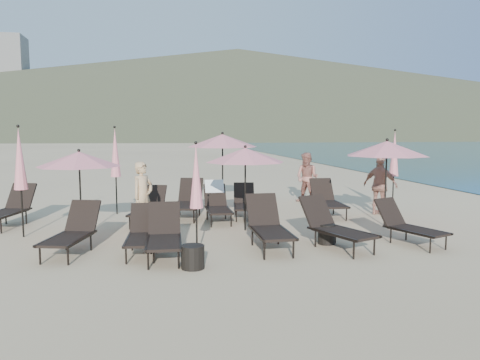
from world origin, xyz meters
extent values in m
plane|color=#D6BA8C|center=(0.00, 0.00, 0.00)|extent=(800.00, 800.00, 0.00)
cone|color=brown|center=(60.00, 300.00, 27.50)|extent=(690.00, 690.00, 55.00)
cone|color=brown|center=(190.00, 330.00, 16.00)|extent=(280.00, 280.00, 32.00)
cube|color=beige|center=(-70.00, 245.00, 24.00)|extent=(22.00, 18.00, 48.00)
cube|color=beige|center=(-45.00, 310.00, 19.00)|extent=(18.00, 16.00, 38.00)
cube|color=black|center=(-3.90, 0.43, 0.36)|extent=(0.96, 1.36, 0.05)
cube|color=black|center=(-3.67, 1.23, 0.66)|extent=(0.74, 0.63, 0.64)
cylinder|color=black|center=(-4.30, 0.02, 0.17)|extent=(0.04, 0.04, 0.35)
cylinder|color=black|center=(-4.00, 1.03, 0.17)|extent=(0.04, 0.04, 0.35)
cylinder|color=black|center=(-3.79, -0.13, 0.17)|extent=(0.04, 0.04, 0.35)
cylinder|color=black|center=(-3.49, 0.88, 0.17)|extent=(0.04, 0.04, 0.35)
cube|color=black|center=(-4.18, 0.57, 0.37)|extent=(0.43, 1.34, 0.04)
cube|color=black|center=(-3.59, 0.40, 0.37)|extent=(0.43, 1.34, 0.04)
cube|color=black|center=(-2.45, 0.18, 0.34)|extent=(0.70, 1.21, 0.05)
cube|color=black|center=(-2.39, 0.95, 0.62)|extent=(0.63, 0.49, 0.60)
cylinder|color=black|center=(-2.75, -0.28, 0.16)|extent=(0.03, 0.03, 0.33)
cylinder|color=black|center=(-2.66, 0.71, 0.16)|extent=(0.03, 0.03, 0.33)
cylinder|color=black|center=(-2.25, -0.32, 0.16)|extent=(0.03, 0.03, 0.33)
cylinder|color=black|center=(-2.16, 0.67, 0.16)|extent=(0.03, 0.03, 0.33)
cube|color=black|center=(-2.74, 0.25, 0.35)|extent=(0.15, 1.30, 0.04)
cube|color=black|center=(-2.16, 0.20, 0.35)|extent=(0.15, 1.30, 0.04)
cube|color=black|center=(-2.05, -0.22, 0.36)|extent=(0.72, 1.28, 0.05)
cube|color=black|center=(-2.00, 0.61, 0.67)|extent=(0.67, 0.51, 0.64)
cylinder|color=black|center=(-2.35, -0.72, 0.18)|extent=(0.04, 0.04, 0.35)
cylinder|color=black|center=(-2.28, 0.34, 0.18)|extent=(0.04, 0.04, 0.35)
cylinder|color=black|center=(-1.81, -0.76, 0.18)|extent=(0.04, 0.04, 0.35)
cylinder|color=black|center=(-1.75, 0.31, 0.18)|extent=(0.04, 0.04, 0.35)
cube|color=black|center=(-2.35, -0.15, 0.37)|extent=(0.13, 1.40, 0.04)
cube|color=black|center=(-1.74, -0.19, 0.37)|extent=(0.13, 1.40, 0.04)
cube|color=black|center=(0.14, 0.03, 0.39)|extent=(0.72, 1.35, 0.06)
cube|color=black|center=(0.16, 0.92, 0.71)|extent=(0.70, 0.52, 0.68)
cylinder|color=black|center=(-0.16, -0.52, 0.19)|extent=(0.04, 0.04, 0.38)
cylinder|color=black|center=(-0.13, 0.62, 0.19)|extent=(0.04, 0.04, 0.38)
cylinder|color=black|center=(0.41, -0.53, 0.19)|extent=(0.04, 0.04, 0.38)
cylinder|color=black|center=(0.44, 0.61, 0.19)|extent=(0.04, 0.04, 0.38)
cube|color=black|center=(-0.19, 0.09, 0.40)|extent=(0.09, 1.50, 0.04)
cube|color=black|center=(0.47, 0.08, 0.40)|extent=(0.09, 1.50, 0.04)
cube|color=black|center=(1.61, -0.22, 0.38)|extent=(1.07, 1.45, 0.05)
cube|color=black|center=(1.31, 0.60, 0.70)|extent=(0.80, 0.69, 0.67)
cylinder|color=black|center=(1.53, -0.83, 0.18)|extent=(0.04, 0.04, 0.37)
cylinder|color=black|center=(1.15, 0.22, 0.18)|extent=(0.04, 0.04, 0.37)
cylinder|color=black|center=(2.06, -0.64, 0.18)|extent=(0.04, 0.04, 0.37)
cylinder|color=black|center=(1.68, 0.41, 0.18)|extent=(0.04, 0.04, 0.37)
cube|color=black|center=(1.28, -0.28, 0.39)|extent=(0.54, 1.39, 0.04)
cube|color=black|center=(1.89, -0.06, 0.39)|extent=(0.54, 1.39, 0.04)
cube|color=black|center=(3.30, -0.19, 0.34)|extent=(0.96, 1.30, 0.05)
cube|color=black|center=(3.04, 0.55, 0.63)|extent=(0.72, 0.62, 0.60)
cylinder|color=black|center=(3.23, -0.73, 0.17)|extent=(0.03, 0.03, 0.33)
cylinder|color=black|center=(2.89, 0.21, 0.17)|extent=(0.03, 0.03, 0.33)
cylinder|color=black|center=(3.71, -0.56, 0.17)|extent=(0.03, 0.03, 0.33)
cylinder|color=black|center=(3.37, 0.38, 0.17)|extent=(0.03, 0.03, 0.33)
cube|color=black|center=(3.01, -0.24, 0.35)|extent=(0.48, 1.25, 0.04)
cube|color=black|center=(3.56, -0.04, 0.35)|extent=(0.48, 1.25, 0.04)
cube|color=black|center=(-5.88, 3.55, 0.38)|extent=(1.02, 1.44, 0.05)
cube|color=black|center=(-5.63, 4.38, 0.70)|extent=(0.78, 0.66, 0.67)
cylinder|color=black|center=(-5.99, 4.18, 0.18)|extent=(0.04, 0.04, 0.37)
cylinder|color=black|center=(-5.77, 2.95, 0.18)|extent=(0.04, 0.04, 0.37)
cylinder|color=black|center=(-5.45, 4.01, 0.18)|extent=(0.04, 0.04, 0.37)
cube|color=black|center=(-5.56, 3.50, 0.39)|extent=(0.46, 1.41, 0.04)
cube|color=black|center=(-2.37, 3.18, 0.35)|extent=(0.95, 1.33, 0.05)
cube|color=black|center=(-2.13, 3.95, 0.64)|extent=(0.72, 0.62, 0.62)
cylinder|color=black|center=(-2.76, 2.79, 0.17)|extent=(0.04, 0.04, 0.34)
cylinder|color=black|center=(-2.46, 3.76, 0.17)|extent=(0.04, 0.04, 0.34)
cylinder|color=black|center=(-2.27, 2.63, 0.17)|extent=(0.04, 0.04, 0.34)
cylinder|color=black|center=(-1.96, 3.61, 0.17)|extent=(0.04, 0.04, 0.34)
cube|color=black|center=(-2.64, 3.32, 0.36)|extent=(0.44, 1.29, 0.04)
cube|color=black|center=(-2.07, 3.14, 0.36)|extent=(0.44, 1.29, 0.04)
cube|color=black|center=(-1.26, 3.83, 0.38)|extent=(0.98, 1.44, 0.05)
cube|color=black|center=(-1.04, 4.68, 0.71)|extent=(0.78, 0.65, 0.68)
cylinder|color=black|center=(-1.67, 3.36, 0.19)|extent=(0.04, 0.04, 0.37)
cylinder|color=black|center=(-1.39, 4.46, 0.19)|extent=(0.04, 0.04, 0.37)
cylinder|color=black|center=(-1.12, 3.22, 0.19)|extent=(0.04, 0.04, 0.37)
cylinder|color=black|center=(-0.84, 4.32, 0.19)|extent=(0.04, 0.04, 0.37)
cube|color=black|center=(-1.57, 3.96, 0.39)|extent=(0.41, 1.45, 0.04)
cube|color=black|center=(-0.93, 3.80, 0.39)|extent=(0.41, 1.45, 0.04)
cube|color=black|center=(-0.47, 3.12, 0.35)|extent=(0.65, 1.20, 0.05)
cube|color=black|center=(-0.44, 3.91, 0.64)|extent=(0.62, 0.47, 0.61)
cylinder|color=black|center=(-0.74, 2.63, 0.17)|extent=(0.04, 0.04, 0.34)
cylinder|color=black|center=(-0.71, 3.65, 0.17)|extent=(0.04, 0.04, 0.34)
cylinder|color=black|center=(-0.23, 2.62, 0.17)|extent=(0.04, 0.04, 0.34)
cylinder|color=black|center=(-0.20, 3.63, 0.17)|extent=(0.04, 0.04, 0.34)
cube|color=black|center=(-0.76, 3.17, 0.36)|extent=(0.08, 1.33, 0.04)
cube|color=black|center=(-0.17, 3.16, 0.36)|extent=(0.08, 1.33, 0.04)
cube|color=silver|center=(-0.44, 4.05, 0.87)|extent=(0.54, 0.29, 0.37)
cube|color=black|center=(0.35, 3.59, 0.33)|extent=(0.78, 1.23, 0.05)
cube|color=black|center=(0.48, 4.35, 0.62)|extent=(0.66, 0.53, 0.59)
cylinder|color=black|center=(0.02, 3.17, 0.16)|extent=(0.03, 0.03, 0.32)
cylinder|color=black|center=(0.19, 4.14, 0.16)|extent=(0.03, 0.03, 0.32)
cylinder|color=black|center=(0.51, 3.08, 0.16)|extent=(0.03, 0.03, 0.32)
cylinder|color=black|center=(0.68, 4.05, 0.16)|extent=(0.03, 0.03, 0.32)
cube|color=black|center=(0.07, 3.69, 0.34)|extent=(0.26, 1.28, 0.04)
cube|color=black|center=(0.64, 3.59, 0.34)|extent=(0.26, 1.28, 0.04)
cube|color=black|center=(2.76, 3.28, 0.37)|extent=(0.76, 1.32, 0.05)
cube|color=black|center=(2.82, 4.13, 0.69)|extent=(0.69, 0.53, 0.66)
cylinder|color=black|center=(2.44, 2.77, 0.18)|extent=(0.04, 0.04, 0.36)
cylinder|color=black|center=(2.53, 3.86, 0.18)|extent=(0.04, 0.04, 0.36)
cylinder|color=black|center=(2.99, 2.73, 0.18)|extent=(0.04, 0.04, 0.36)
cylinder|color=black|center=(3.08, 3.82, 0.18)|extent=(0.04, 0.04, 0.36)
cube|color=black|center=(2.44, 3.35, 0.38)|extent=(0.15, 1.43, 0.04)
cube|color=black|center=(3.08, 3.30, 0.38)|extent=(0.15, 1.43, 0.04)
cylinder|color=black|center=(-3.83, 2.21, 0.95)|extent=(0.04, 0.04, 1.90)
cone|color=#D07578|center=(-3.83, 2.21, 1.81)|extent=(1.90, 1.90, 0.34)
sphere|color=black|center=(-3.83, 2.21, 2.01)|extent=(0.07, 0.07, 0.07)
cylinder|color=black|center=(0.04, 2.14, 0.98)|extent=(0.04, 0.04, 1.95)
cone|color=#D07578|center=(0.04, 2.14, 1.86)|extent=(1.95, 1.95, 0.35)
sphere|color=black|center=(0.04, 2.14, 2.07)|extent=(0.07, 0.07, 0.07)
cylinder|color=black|center=(3.69, 1.94, 1.05)|extent=(0.04, 0.04, 2.10)
cone|color=#D07578|center=(3.69, 1.94, 2.00)|extent=(2.10, 2.10, 0.38)
sphere|color=black|center=(3.69, 1.94, 2.22)|extent=(0.08, 0.08, 0.08)
cylinder|color=black|center=(0.06, 5.62, 1.12)|extent=(0.05, 0.05, 2.23)
cone|color=#D07578|center=(0.06, 5.62, 2.13)|extent=(2.23, 2.23, 0.40)
sphere|color=black|center=(0.06, 5.62, 2.36)|extent=(0.09, 0.09, 0.09)
cylinder|color=black|center=(-1.40, -0.03, 0.48)|extent=(0.04, 0.04, 0.97)
cone|color=#D07578|center=(-1.40, -0.03, 1.59)|extent=(0.26, 0.26, 1.23)
sphere|color=black|center=(-1.40, -0.03, 2.23)|extent=(0.06, 0.06, 0.06)
cylinder|color=black|center=(5.05, 3.93, 0.53)|extent=(0.04, 0.04, 1.07)
cone|color=#D07578|center=(5.05, 3.93, 1.75)|extent=(0.29, 0.29, 1.36)
sphere|color=black|center=(5.05, 3.93, 2.46)|extent=(0.07, 0.07, 0.07)
cylinder|color=black|center=(-5.16, 2.46, 0.56)|extent=(0.04, 0.04, 1.11)
cone|color=#D07578|center=(-5.16, 2.46, 1.82)|extent=(0.30, 0.30, 1.41)
sphere|color=black|center=(-5.16, 2.46, 2.56)|extent=(0.07, 0.07, 0.07)
cylinder|color=black|center=(-3.19, 5.04, 0.55)|extent=(0.04, 0.04, 1.11)
cone|color=#D07578|center=(-3.19, 5.04, 1.81)|extent=(0.30, 0.30, 1.41)
sphere|color=black|center=(-3.19, 5.04, 2.55)|extent=(0.07, 0.07, 0.07)
cylinder|color=black|center=(-1.56, -0.79, 0.21)|extent=(0.42, 0.42, 0.42)
cylinder|color=black|center=(1.48, 0.42, 0.22)|extent=(0.38, 0.38, 0.44)
imported|color=tan|center=(-2.43, 2.53, 0.85)|extent=(0.73, 0.73, 1.71)
imported|color=#A86756|center=(3.01, 5.95, 0.85)|extent=(1.03, 1.04, 1.70)
imported|color=tan|center=(4.33, 3.40, 0.86)|extent=(0.96, 1.05, 1.72)
camera|label=1|loc=(-2.38, -8.97, 2.50)|focal=35.00mm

